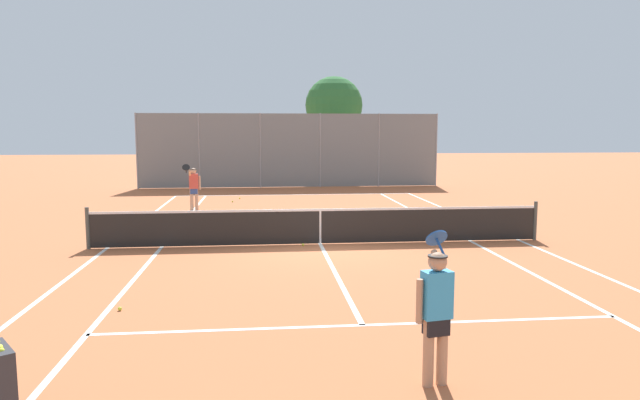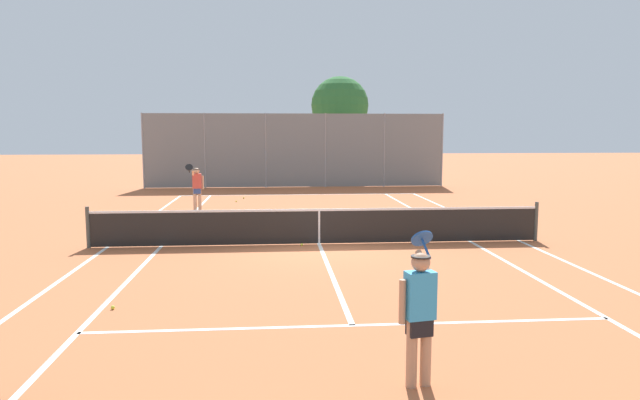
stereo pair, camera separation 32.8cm
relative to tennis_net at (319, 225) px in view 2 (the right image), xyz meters
name	(u,v)px [view 2 (the right image)]	position (x,y,z in m)	size (l,w,h in m)	color
ground_plane	(319,244)	(0.00, 0.00, -0.51)	(120.00, 120.00, 0.00)	#BC663D
court_line_markings	(319,244)	(0.00, 0.00, -0.51)	(11.10, 23.90, 0.01)	silver
tennis_net	(319,225)	(0.00, 0.00, 0.00)	(12.00, 0.10, 1.07)	#474C47
player_near_side	(419,309)	(0.48, -8.52, 0.42)	(0.57, 0.81, 1.77)	tan
player_far_left	(197,186)	(-4.10, 7.01, 0.42)	(0.61, 0.78, 1.77)	#D8A884
loose_tennis_ball_0	(302,245)	(-0.47, -0.20, -0.48)	(0.07, 0.07, 0.07)	#D1DB33
loose_tennis_ball_1	(244,198)	(-2.52, 10.46, -0.48)	(0.07, 0.07, 0.07)	#D1DB33
loose_tennis_ball_2	(236,201)	(-2.78, 9.27, -0.48)	(0.07, 0.07, 0.07)	#D1DB33
loose_tennis_ball_3	(222,213)	(-3.05, 5.71, -0.48)	(0.07, 0.07, 0.07)	#D1DB33
loose_tennis_ball_4	(113,307)	(-3.92, -5.27, -0.48)	(0.07, 0.07, 0.07)	#D1DB33
back_fence	(296,150)	(0.00, 15.54, 1.45)	(16.00, 0.08, 3.93)	gray
tree_behind_left	(339,107)	(2.65, 18.70, 3.88)	(3.35, 3.35, 6.16)	brown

